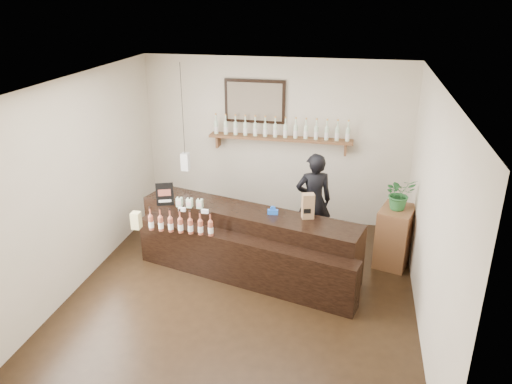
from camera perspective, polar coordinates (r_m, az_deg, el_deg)
The scene contains 10 objects.
ground at distance 6.86m, azimuth -1.54°, elevation -11.50°, with size 5.00×5.00×0.00m, color black.
room_shell at distance 6.08m, azimuth -1.70°, elevation 1.97°, with size 5.00×5.00×5.00m.
back_wall_decor at distance 8.31m, azimuth 1.17°, elevation 7.91°, with size 2.66×0.96×1.69m.
counter at distance 7.14m, azimuth -1.12°, elevation -6.03°, with size 3.29×1.68×1.06m.
promo_sign at distance 7.24m, azimuth -10.38°, elevation -0.26°, with size 0.24×0.11×0.35m.
paper_bag at distance 6.77m, azimuth 5.96°, elevation -1.60°, with size 0.19×0.16×0.35m.
tape_dispenser at distance 6.90m, azimuth 1.93°, elevation -2.19°, with size 0.15×0.07×0.12m.
side_cabinet at distance 7.61m, azimuth 15.55°, elevation -4.89°, with size 0.60×0.71×0.88m.
potted_plant at distance 7.33m, azimuth 16.09°, elevation -0.17°, with size 0.42×0.37×0.47m, color #296730.
shopkeeper at distance 7.70m, azimuth 6.61°, elevation -0.34°, with size 0.63×0.42×1.74m, color black.
Camera 1 is at (1.34, -5.54, 3.81)m, focal length 35.00 mm.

